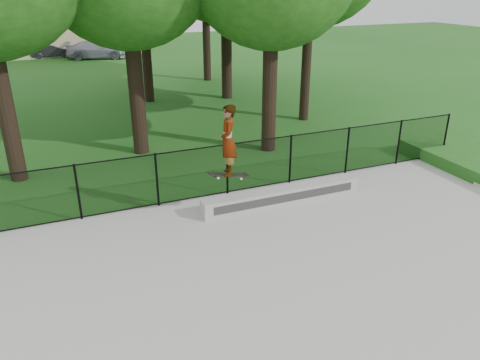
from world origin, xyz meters
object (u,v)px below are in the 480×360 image
(grind_ledge, at_px, (283,196))
(car_b, at_px, (52,51))
(skater_airborne, at_px, (228,142))
(car_c, at_px, (96,50))

(grind_ledge, relative_size, car_b, 1.62)
(car_b, relative_size, skater_airborne, 1.50)
(car_c, bearing_deg, skater_airborne, -167.58)
(grind_ledge, height_order, car_c, car_c)
(grind_ledge, relative_size, car_c, 1.09)
(grind_ledge, distance_m, car_b, 30.99)
(car_c, xyz_separation_m, skater_airborne, (-0.39, -29.02, 1.48))
(grind_ledge, distance_m, skater_airborne, 2.53)
(skater_airborne, bearing_deg, grind_ledge, 9.61)
(car_b, distance_m, car_c, 3.74)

